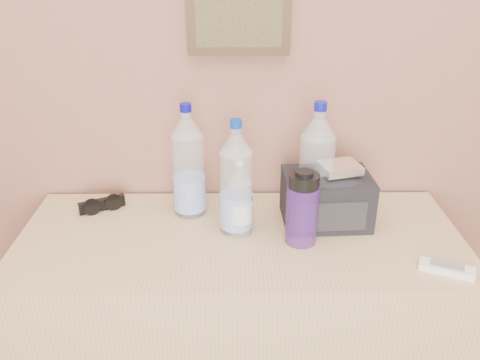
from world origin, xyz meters
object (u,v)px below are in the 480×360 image
pet_large_b (188,167)px  pet_large_d (236,184)px  dresser (240,341)px  pet_small (240,201)px  toiletry_bag (327,196)px  pet_large_c (316,171)px  sunglasses (102,204)px  foil_packet (340,168)px  ac_remote (447,269)px  nalgene_bottle (302,208)px

pet_large_b → pet_large_d: 0.18m
dresser → pet_small: 0.51m
toiletry_bag → pet_large_c: bearing=169.4°
sunglasses → foil_packet: bearing=-34.2°
dresser → toiletry_bag: bearing=17.6°
ac_remote → foil_packet: size_ratio=1.25×
dresser → pet_large_d: bearing=107.0°
pet_small → pet_large_c: bearing=17.9°
sunglasses → ac_remote: (0.97, -0.34, -0.01)m
pet_large_c → pet_large_d: 0.24m
pet_large_d → dresser: bearing=-73.0°
pet_large_b → pet_small: (0.15, -0.13, -0.05)m
dresser → sunglasses: (-0.44, 0.16, 0.42)m
dresser → pet_large_b: size_ratio=3.64×
pet_large_c → nalgene_bottle: pet_large_c is taller
dresser → pet_large_d: 0.56m
pet_large_b → nalgene_bottle: 0.37m
pet_small → sunglasses: 0.47m
ac_remote → toiletry_bag: size_ratio=0.54×
pet_large_b → pet_large_d: pet_large_b is taller
pet_large_b → ac_remote: pet_large_b is taller
pet_small → toiletry_bag: pet_small is taller
toiletry_bag → foil_packet: bearing=-28.9°
nalgene_bottle → toiletry_bag: bearing=52.2°
pet_large_c → toiletry_bag: 0.09m
sunglasses → ac_remote: bearing=-46.4°
pet_large_b → sunglasses: size_ratio=2.43×
toiletry_bag → pet_large_d: bearing=-172.9°
dresser → pet_large_b: pet_large_b is taller
pet_small → toiletry_bag: 0.27m
dresser → nalgene_bottle: size_ratio=5.88×
pet_large_c → nalgene_bottle: bearing=-113.6°
sunglasses → toiletry_bag: bearing=-33.3°
nalgene_bottle → pet_large_c: bearing=66.4°
sunglasses → dresser: bearing=-47.1°
pet_small → ac_remote: (0.53, -0.20, -0.09)m
dresser → nalgene_bottle: bearing=-10.2°
pet_large_d → foil_packet: 0.30m
pet_small → nalgene_bottle: bearing=-15.0°
sunglasses → pet_small: bearing=-45.3°
pet_large_b → pet_small: 0.21m
foil_packet → dresser: bearing=-166.7°
ac_remote → foil_packet: (-0.25, 0.25, 0.18)m
pet_small → foil_packet: pet_small is taller
nalgene_bottle → toiletry_bag: 0.15m
pet_large_b → foil_packet: 0.45m
ac_remote → toiletry_bag: bearing=159.1°
nalgene_bottle → pet_large_b: bearing=152.1°
sunglasses → toiletry_bag: (0.70, -0.08, 0.07)m
nalgene_bottle → dresser: bearing=169.8°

